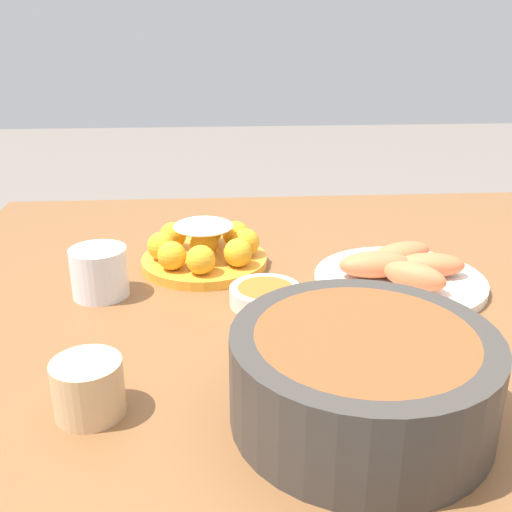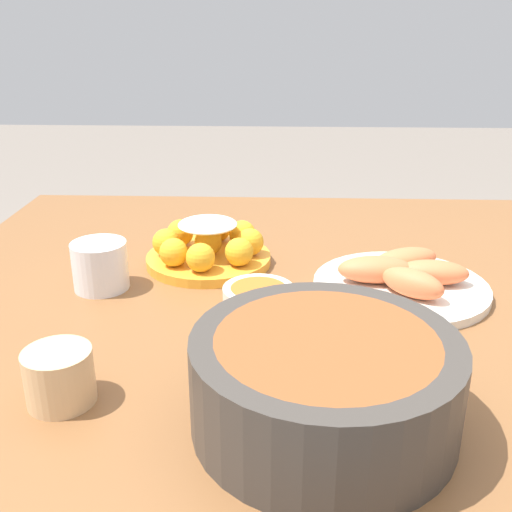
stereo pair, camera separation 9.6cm
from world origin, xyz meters
name	(u,v)px [view 1 (the left image)]	position (x,y,z in m)	size (l,w,h in m)	color
dining_table	(311,345)	(0.00, 0.00, 0.66)	(1.25, 1.08, 0.75)	brown
cake_plate	(204,249)	(0.17, -0.12, 0.78)	(0.21, 0.21, 0.08)	gold
serving_bowl	(358,375)	(0.00, 0.31, 0.80)	(0.28, 0.28, 0.10)	#3D3833
sauce_bowl	(265,295)	(0.08, 0.03, 0.76)	(0.11, 0.11, 0.03)	silver
seafood_platter	(401,273)	(-0.14, -0.02, 0.77)	(0.27, 0.27, 0.06)	silver
cup_near	(99,272)	(0.33, -0.02, 0.79)	(0.09, 0.09, 0.08)	white
cup_far	(88,388)	(0.29, 0.28, 0.78)	(0.08, 0.08, 0.06)	#DBB27F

